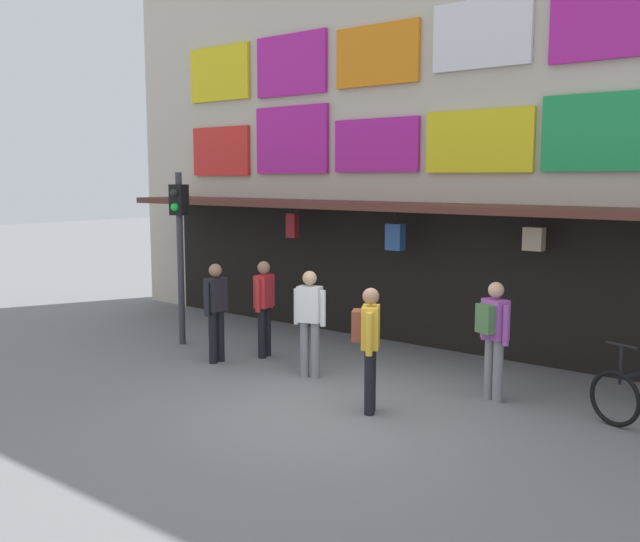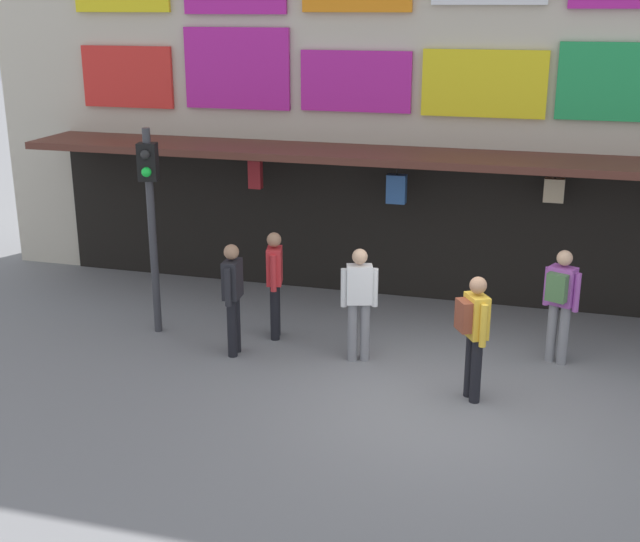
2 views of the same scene
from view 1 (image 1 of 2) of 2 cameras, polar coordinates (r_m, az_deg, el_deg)
name	(u,v)px [view 1 (image 1 of 2)]	position (r m, az deg, el deg)	size (l,w,h in m)	color
ground_plane	(336,411)	(9.82, 1.30, -11.02)	(80.00, 80.00, 0.00)	slate
shopfront	(495,129)	(13.26, 13.69, 10.93)	(18.00, 2.60, 8.00)	beige
traffic_light_near	(179,230)	(13.49, -11.10, 3.19)	(0.33, 0.35, 3.20)	#38383D
pedestrian_in_red	(216,307)	(12.19, -8.25, -2.85)	(0.25, 0.53, 1.68)	black
pedestrian_in_white	(369,340)	(9.51, 3.88, -5.50)	(0.46, 0.48, 1.68)	black
pedestrian_in_black	(264,303)	(12.47, -4.45, -2.56)	(0.30, 0.52, 1.68)	black
pedestrian_in_purple	(310,315)	(11.18, -0.78, -3.52)	(0.51, 0.43, 1.68)	gray
pedestrian_in_blue	(493,332)	(10.28, 13.60, -4.71)	(0.49, 0.45, 1.68)	gray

